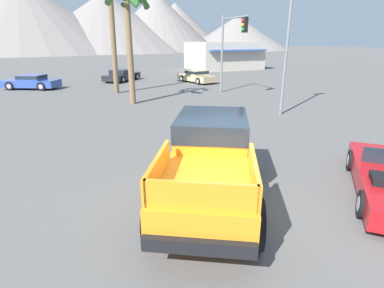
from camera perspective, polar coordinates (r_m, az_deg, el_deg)
name	(u,v)px	position (r m, az deg, el deg)	size (l,w,h in m)	color
ground_plane	(224,206)	(7.31, 6.09, -11.70)	(320.00, 320.00, 0.00)	#5B5956
orange_pickup_truck	(210,155)	(7.27, 3.48, -2.08)	(4.23, 5.45, 1.93)	orange
parked_car_dark	(122,75)	(30.35, -13.23, 12.68)	(4.18, 4.37, 1.10)	#232328
parked_car_tan	(197,76)	(28.58, 0.96, 12.79)	(2.54, 4.46, 1.09)	tan
parked_car_blue	(32,82)	(27.74, -28.25, 10.41)	(4.52, 3.54, 1.12)	#334C9E
traffic_light_main	(231,40)	(21.80, 7.50, 19.06)	(0.38, 3.30, 5.39)	slate
street_lamp_post	(289,25)	(16.28, 18.00, 20.69)	(0.90, 0.24, 7.30)	slate
palm_tree_tall	(127,14)	(18.74, -12.29, 23.10)	(2.77, 2.68, 6.86)	brown
storefront_building	(224,56)	(42.72, 6.03, 16.42)	(8.83, 7.59, 3.52)	#BCB2A3
distant_mountain_range	(112,22)	(117.64, -15.03, 21.52)	(129.62, 73.22, 21.56)	gray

